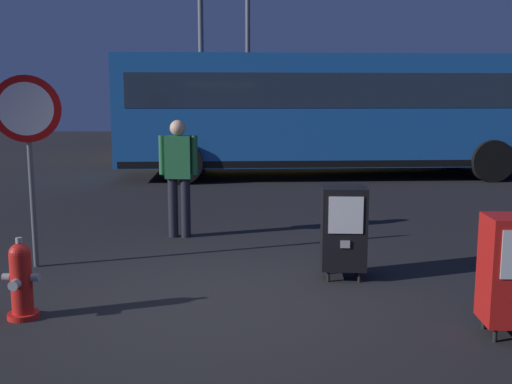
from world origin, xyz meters
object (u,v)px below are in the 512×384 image
(street_light_near_right, at_px, (201,13))
(bus_far, at_px, (314,107))
(bus_near, at_px, (330,109))
(stop_sign, at_px, (28,131))
(fire_hydrant, at_px, (21,280))
(newspaper_box_secondary, at_px, (344,228))
(pedestrian, at_px, (179,171))
(street_light_near_left, at_px, (248,24))

(street_light_near_right, bearing_deg, bus_far, 49.99)
(bus_near, xyz_separation_m, street_light_near_right, (-3.31, 0.37, 2.42))
(stop_sign, xyz_separation_m, bus_far, (3.83, 12.54, 0.11))
(stop_sign, height_order, bus_far, bus_far)
(fire_hydrant, xyz_separation_m, stop_sign, (-0.57, 1.62, 1.25))
(bus_near, height_order, street_light_near_right, street_light_near_right)
(newspaper_box_secondary, height_order, street_light_near_right, street_light_near_right)
(bus_near, distance_m, street_light_near_right, 4.11)
(newspaper_box_secondary, xyz_separation_m, pedestrian, (-2.15, 1.89, 0.38))
(bus_near, height_order, bus_far, same)
(fire_hydrant, xyz_separation_m, newspaper_box_secondary, (3.00, 1.35, 0.22))
(stop_sign, relative_size, street_light_near_left, 0.31)
(newspaper_box_secondary, xyz_separation_m, bus_near, (0.49, 8.78, 1.14))
(bus_far, distance_m, street_light_near_left, 3.46)
(fire_hydrant, distance_m, street_light_near_left, 13.30)
(pedestrian, bearing_deg, newspaper_box_secondary, -41.29)
(street_light_near_left, bearing_deg, street_light_near_right, -115.91)
(newspaper_box_secondary, relative_size, street_light_near_right, 0.14)
(pedestrian, relative_size, bus_near, 0.16)
(stop_sign, bearing_deg, bus_far, 73.00)
(stop_sign, distance_m, street_light_near_right, 9.26)
(pedestrian, xyz_separation_m, street_light_near_left, (0.40, 9.46, 3.17))
(stop_sign, height_order, street_light_near_left, street_light_near_left)
(pedestrian, bearing_deg, fire_hydrant, -104.83)
(bus_near, bearing_deg, pedestrian, -116.88)
(newspaper_box_secondary, bearing_deg, street_light_near_right, 107.12)
(stop_sign, height_order, street_light_near_right, street_light_near_right)
(bus_far, bearing_deg, bus_near, -81.04)
(newspaper_box_secondary, xyz_separation_m, bus_far, (0.26, 12.81, 1.14))
(street_light_near_right, bearing_deg, street_light_near_left, 64.09)
(bus_near, relative_size, street_light_near_right, 1.50)
(stop_sign, distance_m, street_light_near_left, 11.50)
(street_light_near_left, bearing_deg, newspaper_box_secondary, -81.23)
(fire_hydrant, relative_size, stop_sign, 0.33)
(pedestrian, relative_size, bus_far, 0.16)
(stop_sign, relative_size, pedestrian, 1.34)
(fire_hydrant, xyz_separation_m, pedestrian, (0.86, 3.24, 0.60))
(street_light_near_left, height_order, street_light_near_right, street_light_near_right)
(street_light_near_left, bearing_deg, bus_far, 36.13)
(bus_near, bearing_deg, stop_sign, -121.48)
(newspaper_box_secondary, xyz_separation_m, street_light_near_left, (-1.75, 11.35, 3.55))
(stop_sign, relative_size, bus_far, 0.21)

